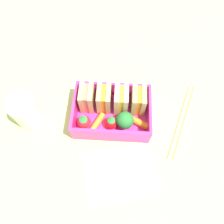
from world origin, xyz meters
TOP-DOWN VIEW (x-y plane):
  - ground_plane at (0.00, 0.00)cm, footprint 120.00×120.00cm
  - bento_tray at (0.00, 0.00)cm, footprint 17.35×12.19cm
  - bento_rim at (0.00, 0.00)cm, footprint 17.35×12.19cm
  - sandwich_left at (-5.83, 2.34)cm, footprint 3.05×4.68cm
  - sandwich_center_left at (-1.94, 2.34)cm, footprint 3.05×4.68cm
  - sandwich_center at (1.94, 2.34)cm, footprint 3.05×4.68cm
  - sandwich_center_right at (5.83, 2.34)cm, footprint 3.05×4.68cm
  - strawberry_far_left at (-6.17, -2.88)cm, footprint 3.09×3.09cm
  - carrot_stick_left at (-3.31, -2.59)cm, footprint 3.60×5.24cm
  - strawberry_left at (0.05, -2.68)cm, footprint 2.93×2.93cm
  - broccoli_floret at (2.97, -2.41)cm, footprint 3.96×3.96cm
  - carrot_stick_far_left at (6.50, -2.06)cm, footprint 4.14×3.11cm
  - chopstick_pair at (16.83, -0.26)cm, footprint 8.53×19.86cm
  - drinking_glass at (-19.07, -1.50)cm, footprint 6.29×6.29cm
  - folded_napkin at (2.28, -13.28)cm, footprint 16.86×13.98cm

SIDE VIEW (x-z plane):
  - ground_plane at x=0.00cm, z-range -2.00..0.00cm
  - folded_napkin at x=2.28cm, z-range 0.00..0.40cm
  - chopstick_pair at x=16.83cm, z-range 0.00..0.70cm
  - bento_tray at x=0.00cm, z-range 0.00..1.20cm
  - carrot_stick_left at x=-3.31cm, z-range 1.20..2.59cm
  - carrot_stick_far_left at x=6.50cm, z-range 1.20..2.75cm
  - strawberry_left at x=0.05cm, z-range 1.02..4.55cm
  - strawberry_far_left at x=-6.17cm, z-range 1.02..4.71cm
  - bento_rim at x=0.00cm, z-range 1.20..5.69cm
  - broccoli_floret at x=2.97cm, z-range 1.46..6.08cm
  - drinking_glass at x=-19.07cm, z-range 0.00..7.88cm
  - sandwich_left at x=-5.83cm, z-range 1.20..7.59cm
  - sandwich_center_left at x=-1.94cm, z-range 1.20..7.59cm
  - sandwich_center at x=1.94cm, z-range 1.20..7.59cm
  - sandwich_center_right at x=5.83cm, z-range 1.20..7.59cm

